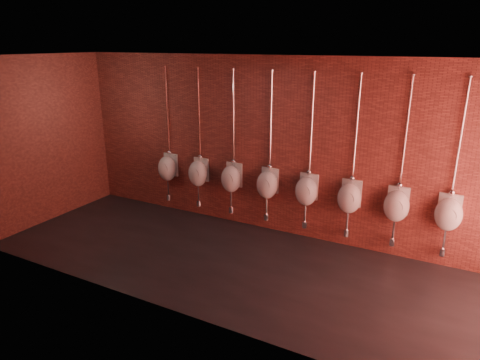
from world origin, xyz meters
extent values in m
plane|color=black|center=(0.00, 0.00, 0.00)|extent=(8.50, 8.50, 0.00)
cube|color=black|center=(0.00, 0.00, 3.20)|extent=(8.50, 3.00, 0.04)
cube|color=#964136|center=(0.00, 1.50, 1.60)|extent=(8.50, 0.04, 3.20)
cube|color=#964136|center=(0.00, -1.50, 1.60)|extent=(8.50, 0.04, 3.20)
cube|color=#964136|center=(-4.25, 0.00, 1.60)|extent=(0.04, 3.00, 3.20)
ellipsoid|color=silver|center=(-2.41, 1.35, 0.93)|extent=(0.41, 0.36, 0.52)
cube|color=silver|center=(-2.41, 1.48, 0.98)|extent=(0.34, 0.05, 0.47)
cylinder|color=#A1A1A1|center=(-2.41, 1.22, 0.96)|extent=(0.23, 0.03, 0.23)
cylinder|color=white|center=(-2.41, 1.46, 2.07)|extent=(0.03, 0.03, 1.76)
sphere|color=white|center=(-2.41, 1.45, 1.25)|extent=(0.09, 0.09, 0.09)
cylinder|color=white|center=(-2.41, 1.46, 2.95)|extent=(0.06, 0.06, 0.01)
cylinder|color=white|center=(-2.41, 1.35, 0.54)|extent=(0.04, 0.04, 0.37)
cylinder|color=white|center=(-2.41, 1.35, 0.30)|extent=(0.09, 0.09, 0.13)
cylinder|color=white|center=(-2.41, 1.43, 0.30)|extent=(0.04, 0.17, 0.04)
ellipsoid|color=silver|center=(-1.66, 1.35, 0.93)|extent=(0.41, 0.36, 0.52)
cube|color=silver|center=(-1.66, 1.48, 0.98)|extent=(0.34, 0.05, 0.47)
cylinder|color=#A1A1A1|center=(-1.66, 1.22, 0.96)|extent=(0.23, 0.03, 0.23)
cylinder|color=white|center=(-1.66, 1.46, 2.07)|extent=(0.03, 0.03, 1.76)
sphere|color=white|center=(-1.66, 1.45, 1.25)|extent=(0.09, 0.09, 0.09)
cylinder|color=white|center=(-1.66, 1.46, 2.95)|extent=(0.06, 0.06, 0.01)
cylinder|color=white|center=(-1.66, 1.35, 0.54)|extent=(0.04, 0.04, 0.37)
cylinder|color=white|center=(-1.66, 1.35, 0.30)|extent=(0.09, 0.09, 0.13)
cylinder|color=white|center=(-1.66, 1.43, 0.30)|extent=(0.04, 0.17, 0.04)
ellipsoid|color=silver|center=(-0.91, 1.35, 0.93)|extent=(0.41, 0.36, 0.52)
cube|color=silver|center=(-0.91, 1.48, 0.98)|extent=(0.34, 0.05, 0.47)
cylinder|color=#A1A1A1|center=(-0.91, 1.22, 0.96)|extent=(0.23, 0.03, 0.23)
cylinder|color=white|center=(-0.91, 1.46, 2.07)|extent=(0.03, 0.03, 1.76)
sphere|color=white|center=(-0.91, 1.45, 1.25)|extent=(0.09, 0.09, 0.09)
cylinder|color=white|center=(-0.91, 1.46, 2.95)|extent=(0.06, 0.06, 0.01)
cylinder|color=white|center=(-0.91, 1.35, 0.54)|extent=(0.04, 0.04, 0.37)
cylinder|color=white|center=(-0.91, 1.35, 0.30)|extent=(0.09, 0.09, 0.13)
cylinder|color=white|center=(-0.91, 1.43, 0.30)|extent=(0.04, 0.17, 0.04)
ellipsoid|color=silver|center=(-0.16, 1.35, 0.93)|extent=(0.41, 0.36, 0.52)
cube|color=silver|center=(-0.16, 1.48, 0.98)|extent=(0.34, 0.05, 0.47)
cylinder|color=#A1A1A1|center=(-0.16, 1.22, 0.96)|extent=(0.23, 0.03, 0.23)
cylinder|color=white|center=(-0.16, 1.46, 2.07)|extent=(0.03, 0.03, 1.76)
sphere|color=white|center=(-0.16, 1.45, 1.25)|extent=(0.09, 0.09, 0.09)
cylinder|color=white|center=(-0.16, 1.46, 2.95)|extent=(0.06, 0.06, 0.01)
cylinder|color=white|center=(-0.16, 1.35, 0.54)|extent=(0.04, 0.04, 0.37)
cylinder|color=white|center=(-0.16, 1.35, 0.30)|extent=(0.09, 0.09, 0.13)
cylinder|color=white|center=(-0.16, 1.43, 0.30)|extent=(0.04, 0.17, 0.04)
ellipsoid|color=silver|center=(0.59, 1.35, 0.93)|extent=(0.41, 0.36, 0.52)
cube|color=silver|center=(0.59, 1.48, 0.98)|extent=(0.34, 0.05, 0.47)
cylinder|color=#A1A1A1|center=(0.59, 1.22, 0.96)|extent=(0.23, 0.03, 0.23)
cylinder|color=white|center=(0.59, 1.46, 2.07)|extent=(0.03, 0.03, 1.76)
sphere|color=white|center=(0.59, 1.45, 1.25)|extent=(0.09, 0.09, 0.09)
cylinder|color=white|center=(0.59, 1.46, 2.95)|extent=(0.06, 0.06, 0.01)
cylinder|color=white|center=(0.59, 1.35, 0.54)|extent=(0.04, 0.04, 0.37)
cylinder|color=white|center=(0.59, 1.35, 0.30)|extent=(0.09, 0.09, 0.13)
cylinder|color=white|center=(0.59, 1.43, 0.30)|extent=(0.04, 0.17, 0.04)
ellipsoid|color=silver|center=(1.34, 1.35, 0.93)|extent=(0.41, 0.36, 0.52)
cube|color=silver|center=(1.34, 1.48, 0.98)|extent=(0.34, 0.05, 0.47)
cylinder|color=#A1A1A1|center=(1.34, 1.22, 0.96)|extent=(0.23, 0.03, 0.23)
cylinder|color=white|center=(1.34, 1.46, 2.07)|extent=(0.03, 0.03, 1.76)
sphere|color=white|center=(1.34, 1.45, 1.25)|extent=(0.09, 0.09, 0.09)
cylinder|color=white|center=(1.34, 1.46, 2.95)|extent=(0.06, 0.06, 0.01)
cylinder|color=white|center=(1.34, 1.35, 0.54)|extent=(0.04, 0.04, 0.37)
cylinder|color=white|center=(1.34, 1.35, 0.30)|extent=(0.09, 0.09, 0.13)
cylinder|color=white|center=(1.34, 1.43, 0.30)|extent=(0.04, 0.17, 0.04)
ellipsoid|color=silver|center=(2.09, 1.35, 0.93)|extent=(0.41, 0.36, 0.52)
cube|color=silver|center=(2.09, 1.48, 0.98)|extent=(0.34, 0.05, 0.47)
cylinder|color=#A1A1A1|center=(2.09, 1.22, 0.96)|extent=(0.23, 0.03, 0.23)
cylinder|color=white|center=(2.09, 1.46, 2.07)|extent=(0.03, 0.03, 1.76)
sphere|color=white|center=(2.09, 1.45, 1.25)|extent=(0.09, 0.09, 0.09)
cylinder|color=white|center=(2.09, 1.46, 2.95)|extent=(0.06, 0.06, 0.01)
cylinder|color=white|center=(2.09, 1.35, 0.54)|extent=(0.04, 0.04, 0.37)
cylinder|color=white|center=(2.09, 1.35, 0.30)|extent=(0.09, 0.09, 0.13)
cylinder|color=white|center=(2.09, 1.43, 0.30)|extent=(0.04, 0.17, 0.04)
ellipsoid|color=silver|center=(2.84, 1.35, 0.93)|extent=(0.41, 0.36, 0.52)
cube|color=silver|center=(2.84, 1.48, 0.98)|extent=(0.34, 0.05, 0.47)
cylinder|color=#A1A1A1|center=(2.84, 1.22, 0.96)|extent=(0.23, 0.03, 0.23)
cylinder|color=white|center=(2.84, 1.46, 2.07)|extent=(0.03, 0.03, 1.76)
sphere|color=white|center=(2.84, 1.45, 1.25)|extent=(0.09, 0.09, 0.09)
cylinder|color=white|center=(2.84, 1.46, 2.95)|extent=(0.06, 0.06, 0.01)
cylinder|color=white|center=(2.84, 1.35, 0.54)|extent=(0.04, 0.04, 0.37)
cylinder|color=white|center=(2.84, 1.35, 0.30)|extent=(0.09, 0.09, 0.13)
cylinder|color=white|center=(2.84, 1.43, 0.30)|extent=(0.04, 0.17, 0.04)
camera|label=1|loc=(2.85, -5.40, 3.41)|focal=32.00mm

